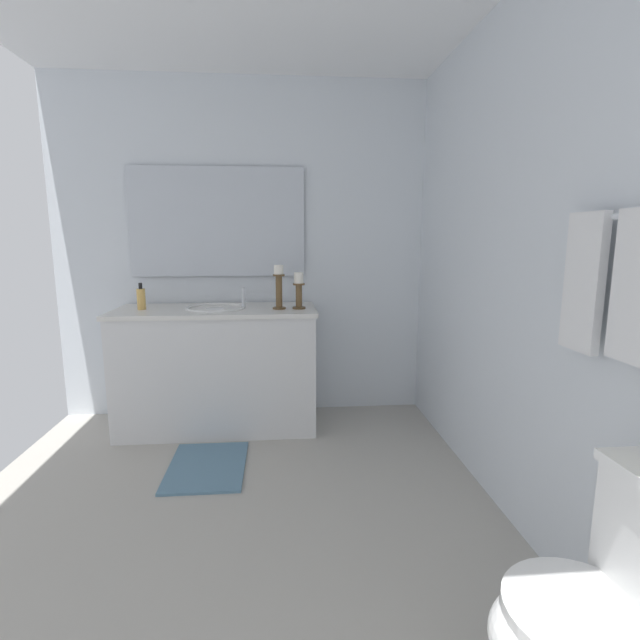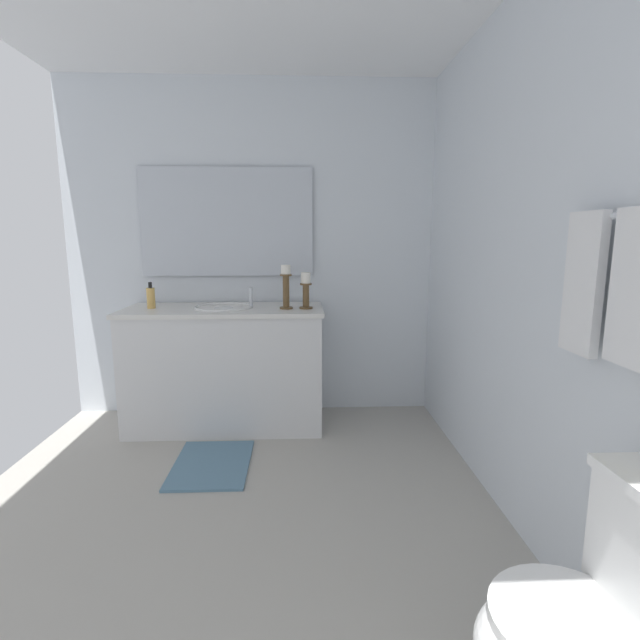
% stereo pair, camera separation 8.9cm
% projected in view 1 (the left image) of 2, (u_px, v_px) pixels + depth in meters
% --- Properties ---
extents(floor, '(3.05, 2.71, 0.02)m').
position_uv_depth(floor, '(228.00, 527.00, 2.21)').
color(floor, '#B2ADA3').
rests_on(floor, ground).
extents(wall_back, '(3.05, 0.04, 2.45)m').
position_uv_depth(wall_back, '(524.00, 261.00, 2.11)').
color(wall_back, silver).
rests_on(wall_back, ground).
extents(wall_left, '(0.04, 2.71, 2.45)m').
position_uv_depth(wall_left, '(244.00, 252.00, 3.49)').
color(wall_left, silver).
rests_on(wall_left, ground).
extents(vanity_cabinet, '(0.58, 1.38, 0.85)m').
position_uv_depth(vanity_cabinet, '(218.00, 368.00, 3.29)').
color(vanity_cabinet, silver).
rests_on(vanity_cabinet, ground).
extents(sink_basin, '(0.40, 0.40, 0.24)m').
position_uv_depth(sink_basin, '(216.00, 314.00, 3.22)').
color(sink_basin, white).
rests_on(sink_basin, vanity_cabinet).
extents(mirror, '(0.02, 1.25, 0.78)m').
position_uv_depth(mirror, '(218.00, 222.00, 3.39)').
color(mirror, silver).
extents(candle_holder_tall, '(0.09, 0.09, 0.25)m').
position_uv_depth(candle_holder_tall, '(299.00, 290.00, 3.18)').
color(candle_holder_tall, brown).
rests_on(candle_holder_tall, vanity_cabinet).
extents(candle_holder_short, '(0.09, 0.09, 0.30)m').
position_uv_depth(candle_holder_short, '(279.00, 286.00, 3.17)').
color(candle_holder_short, brown).
rests_on(candle_holder_short, vanity_cabinet).
extents(soap_bottle, '(0.06, 0.06, 0.18)m').
position_uv_depth(soap_bottle, '(141.00, 298.00, 3.16)').
color(soap_bottle, '#E5B259').
rests_on(soap_bottle, vanity_cabinet).
extents(toilet, '(0.39, 0.54, 0.75)m').
position_uv_depth(toilet, '(607.00, 624.00, 1.19)').
color(toilet, white).
rests_on(toilet, ground).
extents(towel_near_vanity, '(0.18, 0.03, 0.46)m').
position_uv_depth(towel_near_vanity, '(584.00, 283.00, 1.57)').
color(towel_near_vanity, white).
rests_on(towel_near_vanity, towel_bar).
extents(towel_center, '(0.18, 0.03, 0.44)m').
position_uv_depth(towel_center, '(639.00, 287.00, 1.33)').
color(towel_center, white).
rests_on(towel_center, towel_bar).
extents(bath_mat, '(0.60, 0.44, 0.02)m').
position_uv_depth(bath_mat, '(207.00, 466.00, 2.75)').
color(bath_mat, slate).
rests_on(bath_mat, ground).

